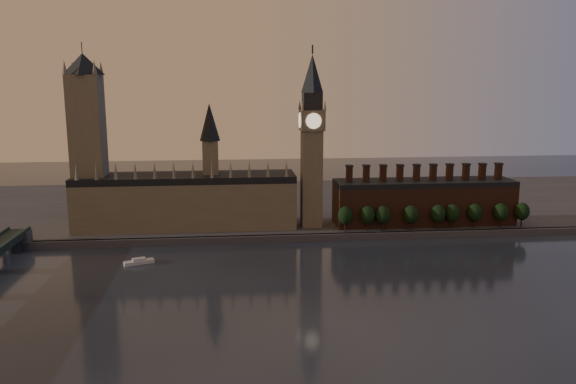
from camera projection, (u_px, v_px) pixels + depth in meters
name	position (u px, v px, depth m)	size (l,w,h in m)	color
ground	(324.00, 301.00, 234.35)	(900.00, 900.00, 0.00)	black
north_bank	(284.00, 205.00, 407.90)	(900.00, 182.00, 4.00)	#45454A
palace_of_westminster	(187.00, 198.00, 336.17)	(130.00, 30.30, 74.00)	#756753
victoria_tower	(88.00, 137.00, 323.69)	(24.00, 24.00, 108.00)	#756753
big_ben	(312.00, 139.00, 332.00)	(15.00, 15.00, 107.00)	#756753
chimney_block	(423.00, 201.00, 346.28)	(110.00, 25.00, 37.00)	#4F2B1E
embankment_tree_0	(345.00, 215.00, 327.32)	(8.60, 8.60, 14.88)	black
embankment_tree_1	(368.00, 215.00, 328.38)	(8.60, 8.60, 14.88)	black
embankment_tree_2	(383.00, 215.00, 328.70)	(8.60, 8.60, 14.88)	black
embankment_tree_3	(411.00, 214.00, 329.93)	(8.60, 8.60, 14.88)	black
embankment_tree_4	(438.00, 214.00, 332.07)	(8.60, 8.60, 14.88)	black
embankment_tree_5	(453.00, 213.00, 333.85)	(8.60, 8.60, 14.88)	black
embankment_tree_6	(475.00, 212.00, 335.42)	(8.60, 8.60, 14.88)	black
embankment_tree_7	(501.00, 212.00, 336.26)	(8.60, 8.60, 14.88)	black
embankment_tree_8	(522.00, 212.00, 337.44)	(8.60, 8.60, 14.88)	black
river_boat	(139.00, 262.00, 282.03)	(15.35, 9.28, 2.96)	#BDBDBD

